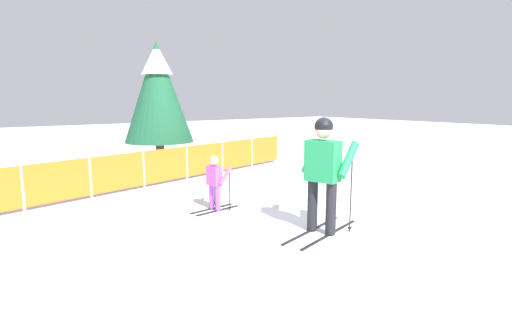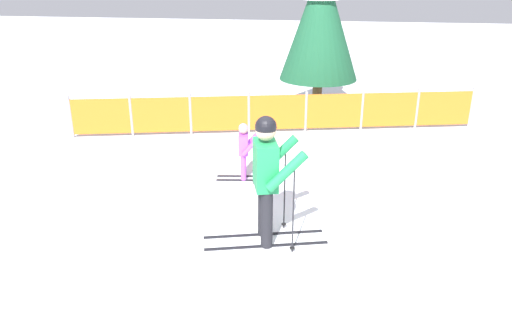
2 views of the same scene
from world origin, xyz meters
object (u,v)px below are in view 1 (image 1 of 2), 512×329
Objects in this scene: skier_adult at (324,165)px; skier_child at (215,179)px; safety_fence at (166,165)px; conifer_far at (158,90)px.

skier_adult is 1.73× the size of skier_child.
skier_adult is at bearing -79.71° from skier_child.
skier_child is 2.74m from safety_fence.
skier_adult is 7.09m from conifer_far.
conifer_far reaches higher than safety_fence.
skier_child is at bearing 92.60° from skier_adult.
safety_fence is at bearing -109.81° from conifer_far.
skier_child is 0.12× the size of safety_fence.
skier_adult is at bearing -93.18° from conifer_far.
safety_fence is at bearing 76.71° from skier_child.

